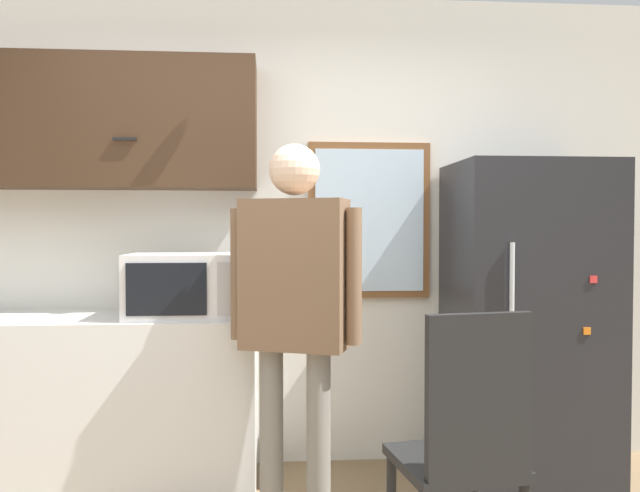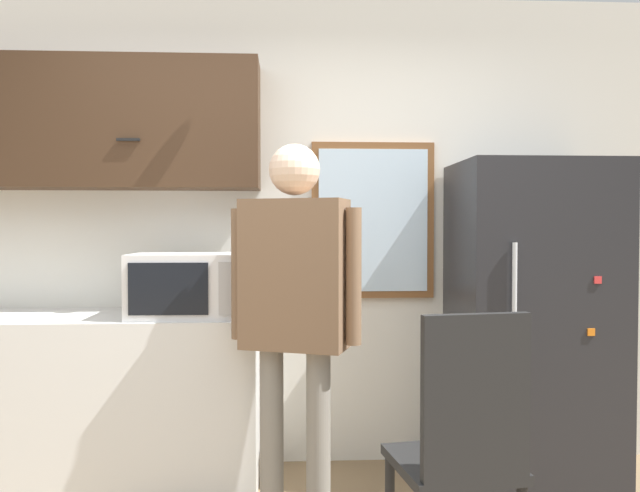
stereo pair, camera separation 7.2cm
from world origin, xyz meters
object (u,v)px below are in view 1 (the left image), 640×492
at_px(person, 295,292).
at_px(chair, 466,441).
at_px(microwave, 183,285).
at_px(refrigerator, 527,321).

height_order(person, chair, person).
relative_size(microwave, person, 0.31).
bearing_deg(chair, refrigerator, -132.05).
distance_m(refrigerator, chair, 1.26).
height_order(microwave, chair, microwave).
distance_m(microwave, person, 0.69).
height_order(microwave, refrigerator, refrigerator).
relative_size(microwave, refrigerator, 0.32).
distance_m(microwave, refrigerator, 1.85).
bearing_deg(microwave, refrigerator, 1.71).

